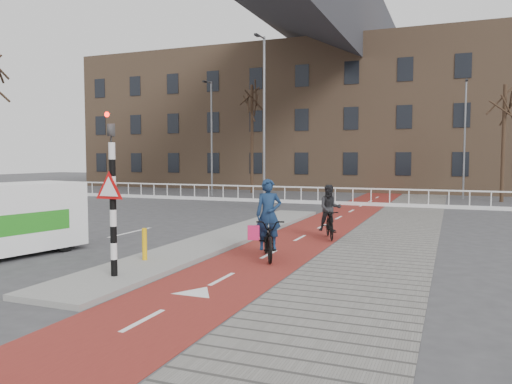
% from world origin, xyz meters
% --- Properties ---
extents(ground, '(120.00, 120.00, 0.00)m').
position_xyz_m(ground, '(0.00, 0.00, 0.00)').
color(ground, '#38383A').
rests_on(ground, ground).
extents(bike_lane, '(2.50, 60.00, 0.01)m').
position_xyz_m(bike_lane, '(1.50, 10.00, 0.01)').
color(bike_lane, maroon).
rests_on(bike_lane, ground).
extents(sidewalk, '(3.00, 60.00, 0.01)m').
position_xyz_m(sidewalk, '(4.30, 10.00, 0.01)').
color(sidewalk, slate).
rests_on(sidewalk, ground).
extents(curb_island, '(1.80, 16.00, 0.12)m').
position_xyz_m(curb_island, '(-0.70, 4.00, 0.06)').
color(curb_island, gray).
rests_on(curb_island, ground).
extents(traffic_signal, '(0.80, 0.80, 3.68)m').
position_xyz_m(traffic_signal, '(-0.60, -2.02, 1.99)').
color(traffic_signal, black).
rests_on(traffic_signal, curb_island).
extents(bollard, '(0.12, 0.12, 0.80)m').
position_xyz_m(bollard, '(-0.95, -0.34, 0.52)').
color(bollard, '#ECAF0D').
rests_on(bollard, curb_island).
extents(cyclist_near, '(1.50, 2.15, 2.11)m').
position_xyz_m(cyclist_near, '(1.69, 1.46, 0.72)').
color(cyclist_near, black).
rests_on(cyclist_near, bike_lane).
extents(cyclist_far, '(1.00, 1.69, 1.78)m').
position_xyz_m(cyclist_far, '(2.45, 5.22, 0.75)').
color(cyclist_far, black).
rests_on(cyclist_far, bike_lane).
extents(railing, '(28.00, 0.10, 0.99)m').
position_xyz_m(railing, '(-5.00, 17.00, 0.31)').
color(railing, silver).
rests_on(railing, ground).
extents(townhouse_row, '(46.00, 10.00, 15.90)m').
position_xyz_m(townhouse_row, '(-3.00, 32.00, 7.81)').
color(townhouse_row, '#7F6047').
rests_on(townhouse_row, ground).
extents(tree_mid, '(0.23, 0.23, 8.08)m').
position_xyz_m(tree_mid, '(-7.97, 24.13, 4.04)').
color(tree_mid, black).
rests_on(tree_mid, ground).
extents(tree_right, '(0.22, 0.22, 6.98)m').
position_xyz_m(tree_right, '(8.92, 22.42, 3.49)').
color(tree_right, black).
rests_on(tree_right, ground).
extents(streetlight_near, '(0.12, 0.12, 8.68)m').
position_xyz_m(streetlight_near, '(-2.75, 12.91, 4.34)').
color(streetlight_near, slate).
rests_on(streetlight_near, ground).
extents(streetlight_left, '(0.12, 0.12, 7.88)m').
position_xyz_m(streetlight_left, '(-9.46, 20.37, 3.94)').
color(streetlight_left, slate).
rests_on(streetlight_left, ground).
extents(streetlight_right, '(0.12, 0.12, 7.56)m').
position_xyz_m(streetlight_right, '(6.80, 23.73, 3.78)').
color(streetlight_right, slate).
rests_on(streetlight_right, ground).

